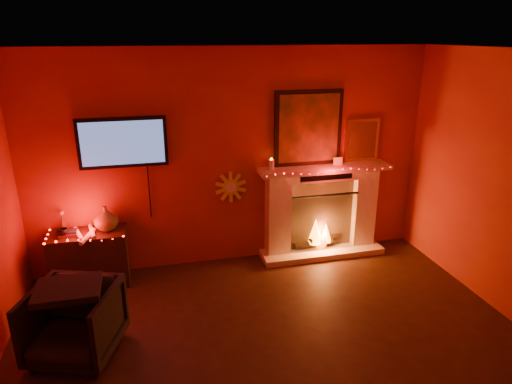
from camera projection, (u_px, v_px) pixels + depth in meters
room at (301, 246)px, 3.35m from camera, size 5.00×5.00×5.00m
fireplace at (321, 202)px, 6.01m from camera, size 1.72×0.40×2.18m
tv at (123, 143)px, 5.21m from camera, size 1.00×0.07×1.24m
sunburst_clock at (231, 187)px, 5.73m from camera, size 0.40×0.03×0.40m
console_table at (91, 254)px, 5.34m from camera, size 0.87×0.57×0.95m
armchair at (74, 322)px, 4.14m from camera, size 0.94×0.96×0.69m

